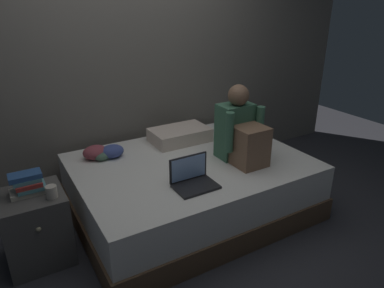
# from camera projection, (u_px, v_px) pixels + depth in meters

# --- Properties ---
(ground_plane) EXTENTS (8.00, 8.00, 0.00)m
(ground_plane) POSITION_uv_depth(u_px,v_px,m) (188.00, 234.00, 2.96)
(ground_plane) COLOR #2D2D33
(wall_back) EXTENTS (5.60, 0.10, 2.70)m
(wall_back) POSITION_uv_depth(u_px,v_px,m) (125.00, 51.00, 3.39)
(wall_back) COLOR slate
(wall_back) RESTS_ON ground_plane
(bed) EXTENTS (2.00, 1.50, 0.51)m
(bed) POSITION_uv_depth(u_px,v_px,m) (191.00, 186.00, 3.19)
(bed) COLOR brown
(bed) RESTS_ON ground_plane
(nightstand) EXTENTS (0.44, 0.46, 0.55)m
(nightstand) POSITION_uv_depth(u_px,v_px,m) (36.00, 227.00, 2.59)
(nightstand) COLOR #474442
(nightstand) RESTS_ON ground_plane
(person_sitting) EXTENTS (0.39, 0.44, 0.66)m
(person_sitting) POSITION_uv_depth(u_px,v_px,m) (241.00, 133.00, 3.02)
(person_sitting) COLOR #38664C
(person_sitting) RESTS_ON bed
(laptop) EXTENTS (0.32, 0.23, 0.22)m
(laptop) POSITION_uv_depth(u_px,v_px,m) (193.00, 179.00, 2.66)
(laptop) COLOR black
(laptop) RESTS_ON bed
(pillow) EXTENTS (0.56, 0.36, 0.13)m
(pillow) POSITION_uv_depth(u_px,v_px,m) (180.00, 135.00, 3.49)
(pillow) COLOR beige
(pillow) RESTS_ON bed
(book_stack) EXTENTS (0.24, 0.15, 0.16)m
(book_stack) POSITION_uv_depth(u_px,v_px,m) (28.00, 184.00, 2.47)
(book_stack) COLOR beige
(book_stack) RESTS_ON nightstand
(mug) EXTENTS (0.08, 0.08, 0.09)m
(mug) POSITION_uv_depth(u_px,v_px,m) (52.00, 192.00, 2.43)
(mug) COLOR #BCB2A3
(mug) RESTS_ON nightstand
(clothes_pile) EXTENTS (0.35, 0.23, 0.12)m
(clothes_pile) POSITION_uv_depth(u_px,v_px,m) (103.00, 152.00, 3.12)
(clothes_pile) COLOR #4C6B56
(clothes_pile) RESTS_ON bed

